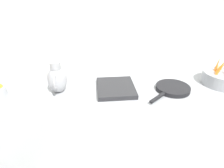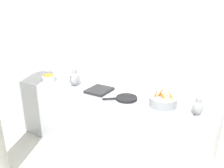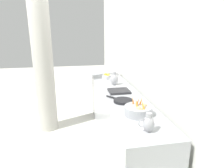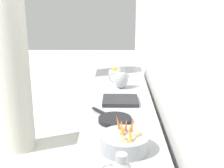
{
  "view_description": "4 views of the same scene",
  "coord_description": "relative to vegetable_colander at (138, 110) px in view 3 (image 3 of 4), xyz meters",
  "views": [
    {
      "loc": [
        -0.17,
        -0.17,
        1.67
      ],
      "look_at": [
        -1.46,
        -0.04,
        0.99
      ],
      "focal_mm": 30.81,
      "sensor_mm": 36.0,
      "label": 1
    },
    {
      "loc": [
        0.91,
        1.69,
        2.07
      ],
      "look_at": [
        -1.47,
        0.24,
        1.07
      ],
      "focal_mm": 36.48,
      "sensor_mm": 36.0,
      "label": 2
    },
    {
      "loc": [
        -0.81,
        2.98,
        1.88
      ],
      "look_at": [
        -1.37,
        0.21,
        1.1
      ],
      "focal_mm": 31.31,
      "sensor_mm": 36.0,
      "label": 3
    },
    {
      "loc": [
        -1.49,
        2.7,
        1.9
      ],
      "look_at": [
        -1.45,
        -0.03,
        1.07
      ],
      "focal_mm": 47.77,
      "sensor_mm": 36.0,
      "label": 4
    }
  ],
  "objects": [
    {
      "name": "ground_plane",
      "position": [
        1.55,
        -0.91,
        -0.96
      ],
      "size": [
        15.6,
        15.6,
        0.0
      ],
      "primitive_type": "plane",
      "color": "beige"
    },
    {
      "name": "tile_wall_left",
      "position": [
        -0.4,
        -0.39,
        0.54
      ],
      "size": [
        0.1,
        8.64,
        3.0
      ],
      "primitive_type": "cube",
      "color": "silver",
      "rests_on": "ground_plane"
    },
    {
      "name": "prep_counter",
      "position": [
        0.02,
        -0.89,
        -0.51
      ],
      "size": [
        0.63,
        3.09,
        0.9
      ],
      "primitive_type": "cube",
      "color": "#9EA0A5",
      "rests_on": "ground_plane"
    },
    {
      "name": "vegetable_colander",
      "position": [
        0.0,
        0.0,
        0.0
      ],
      "size": [
        0.33,
        0.33,
        0.23
      ],
      "color": "gray",
      "rests_on": "prep_counter"
    },
    {
      "name": "orange_bowl",
      "position": [
        0.05,
        -1.87,
        -0.01
      ],
      "size": [
        0.21,
        0.21,
        0.11
      ],
      "color": "#ADAFB5",
      "rests_on": "prep_counter"
    },
    {
      "name": "metal_pitcher_tall",
      "position": [
        0.0,
        -1.38,
        0.06
      ],
      "size": [
        0.21,
        0.15,
        0.25
      ],
      "color": "#939399",
      "rests_on": "prep_counter"
    },
    {
      "name": "metal_pitcher_short",
      "position": [
        0.03,
        0.4,
        0.03
      ],
      "size": [
        0.17,
        0.12,
        0.2
      ],
      "color": "#939399",
      "rests_on": "prep_counter"
    },
    {
      "name": "counter_sink_basin",
      "position": [
        0.02,
        -0.92,
        -0.04
      ],
      "size": [
        0.34,
        0.3,
        0.04
      ],
      "primitive_type": "cube",
      "color": "#232326",
      "rests_on": "prep_counter"
    },
    {
      "name": "skillet_on_counter",
      "position": [
        0.07,
        -0.46,
        -0.04
      ],
      "size": [
        0.34,
        0.39,
        0.03
      ],
      "color": "black",
      "rests_on": "prep_counter"
    },
    {
      "name": "support_column",
      "position": [
        1.27,
        -1.65,
        0.54
      ],
      "size": [
        0.36,
        0.36,
        3.0
      ],
      "primitive_type": "cylinder",
      "color": "#9E9B93",
      "rests_on": "ground_plane"
    }
  ]
}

